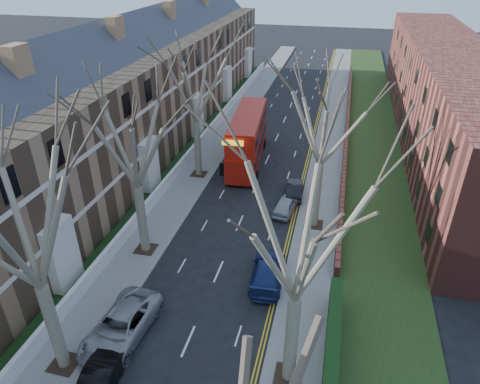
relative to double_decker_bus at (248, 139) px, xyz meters
The scene contains 16 objects.
pavement_left 8.38m from the double_decker_bus, 120.70° to the left, with size 3.00×102.00×0.12m, color slate.
pavement_right 10.75m from the double_decker_bus, 41.24° to the left, with size 3.00×102.00×0.12m, color slate.
terrace_left 12.21m from the double_decker_bus, behind, with size 9.70×78.00×13.60m.
flats_right 22.37m from the double_decker_bus, 29.43° to the left, with size 13.97×54.00×10.00m.
front_wall_left 6.13m from the double_decker_bus, 169.36° to the right, with size 0.30×78.00×1.00m.
grass_verge_right 14.37m from the double_decker_bus, 29.17° to the left, with size 6.00×102.00×0.06m.
tree_left_mid 27.31m from the double_decker_bus, 98.31° to the right, with size 10.50×10.50×14.71m.
tree_left_far 17.88m from the double_decker_bus, 103.32° to the right, with size 10.15×10.15×14.22m.
tree_left_dist 9.07m from the double_decker_bus, 133.01° to the right, with size 10.50×10.50×14.71m.
tree_right_mid 26.24m from the double_decker_bus, 72.50° to the right, with size 10.50×10.50×14.71m.
tree_right_far 14.35m from the double_decker_bus, 53.02° to the right, with size 10.15×10.15×14.22m.
double_decker_bus is the anchor object (origin of this frame).
car_left_far 23.74m from the double_decker_bus, 94.29° to the right, with size 2.64×5.72×1.59m, color #95959A.
car_right_near 17.96m from the double_decker_bus, 72.99° to the right, with size 2.03×4.98×1.45m, color navy.
car_right_mid 10.15m from the double_decker_bus, 58.92° to the right, with size 1.51×3.76×1.28m, color #A1A5A9.
car_right_far 8.18m from the double_decker_bus, 46.19° to the right, with size 1.35×3.87×1.28m, color black.
Camera 1 is at (6.66, -6.24, 18.91)m, focal length 32.00 mm.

